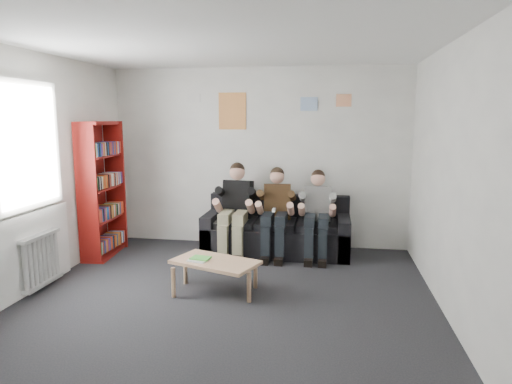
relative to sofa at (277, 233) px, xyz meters
The scene contains 14 objects.
room_shell 2.38m from the sofa, 99.05° to the right, with size 5.00×5.00×5.00m.
sofa is the anchor object (origin of this frame).
bookshelf 2.56m from the sofa, 167.34° to the right, with size 0.29×0.86×1.90m.
coffee_table 1.76m from the sofa, 106.41° to the right, with size 0.94×0.51×0.37m.
game_cases 1.85m from the sofa, 111.40° to the right, with size 0.23×0.19×0.03m.
person_left 0.71m from the sofa, 161.38° to the right, with size 0.41×0.88×1.31m.
person_middle 0.39m from the sofa, 90.00° to the right, with size 0.38×0.82×1.26m.
person_right 0.69m from the sofa, 18.21° to the right, with size 0.37×0.79×1.23m.
radiator 3.13m from the sofa, 142.54° to the right, with size 0.10×0.64×0.60m.
window 3.27m from the sofa, 143.35° to the right, with size 0.05×1.30×2.36m.
poster_large 1.95m from the sofa, 152.40° to the left, with size 0.42×0.01×0.55m, color #ECD553.
poster_blue 1.94m from the sofa, 42.79° to the left, with size 0.25×0.01×0.20m, color #3E81D4.
poster_pink 2.15m from the sofa, 22.78° to the left, with size 0.22×0.01×0.18m, color #CE4083.
poster_sign 2.40m from the sofa, 163.95° to the left, with size 0.20×0.01×0.14m, color silver.
Camera 1 is at (1.08, -4.35, 1.95)m, focal length 32.00 mm.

